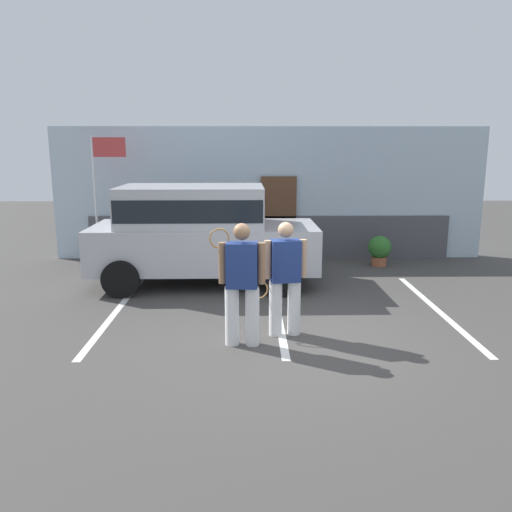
% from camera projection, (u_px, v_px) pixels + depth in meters
% --- Properties ---
extents(ground_plane, '(40.00, 40.00, 0.00)m').
position_uv_depth(ground_plane, '(285.00, 342.00, 7.69)').
color(ground_plane, '#423F3D').
extents(parking_stripe_0, '(0.12, 4.40, 0.01)m').
position_uv_depth(parking_stripe_0, '(116.00, 311.00, 9.11)').
color(parking_stripe_0, silver).
rests_on(parking_stripe_0, ground_plane).
extents(parking_stripe_1, '(0.12, 4.40, 0.01)m').
position_uv_depth(parking_stripe_1, '(277.00, 310.00, 9.15)').
color(parking_stripe_1, silver).
rests_on(parking_stripe_1, ground_plane).
extents(parking_stripe_2, '(0.12, 4.40, 0.01)m').
position_uv_depth(parking_stripe_2, '(437.00, 310.00, 9.19)').
color(parking_stripe_2, silver).
rests_on(parking_stripe_2, ground_plane).
extents(house_frontage, '(10.90, 0.40, 3.32)m').
position_uv_depth(house_frontage, '(269.00, 197.00, 13.24)').
color(house_frontage, silver).
rests_on(house_frontage, ground_plane).
extents(parked_suv, '(4.62, 2.20, 2.05)m').
position_uv_depth(parked_suv, '(200.00, 230.00, 10.70)').
color(parked_suv, '#B7B7BC').
rests_on(parked_suv, ground_plane).
extents(tennis_player_man, '(0.80, 0.30, 1.79)m').
position_uv_depth(tennis_player_man, '(242.00, 283.00, 7.40)').
color(tennis_player_man, white).
rests_on(tennis_player_man, ground_plane).
extents(tennis_player_woman, '(0.91, 0.33, 1.75)m').
position_uv_depth(tennis_player_woman, '(285.00, 278.00, 7.81)').
color(tennis_player_woman, white).
rests_on(tennis_player_woman, ground_plane).
extents(potted_plant_by_porch, '(0.55, 0.55, 0.73)m').
position_uv_depth(potted_plant_by_porch, '(379.00, 249.00, 12.50)').
color(potted_plant_by_porch, '#9E5638').
rests_on(potted_plant_by_porch, ground_plane).
extents(flag_pole, '(0.80, 0.05, 3.09)m').
position_uv_depth(flag_pole, '(102.00, 177.00, 12.19)').
color(flag_pole, silver).
rests_on(flag_pole, ground_plane).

